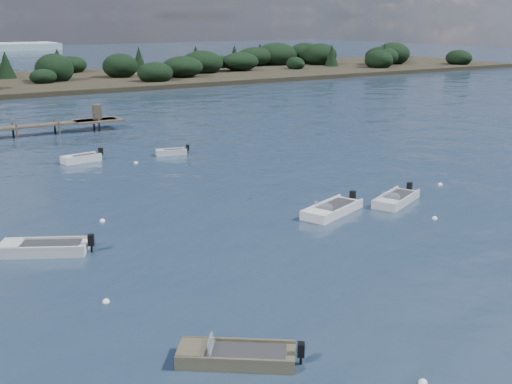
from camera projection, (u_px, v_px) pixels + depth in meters
ground at (33, 118)px, 77.38m from camera, size 400.00×400.00×0.00m
dinghy_near_olive at (236, 358)px, 22.82m from camera, size 4.27×3.73×1.10m
tender_far_white at (81, 160)px, 54.13m from camera, size 3.66×1.71×1.23m
dinghy_mid_white_b at (396, 201)px, 42.23m from camera, size 4.70×3.27×1.17m
dinghy_mid_white_a at (332, 211)px, 39.97m from camera, size 5.13×3.30×1.19m
tender_far_grey_b at (171, 153)px, 56.96m from camera, size 3.02×1.66×1.01m
dinghy_mid_grey at (44, 250)px, 33.29m from camera, size 4.69×3.59×1.21m
buoy_a at (423, 383)px, 21.49m from camera, size 0.32×0.32×0.32m
buoy_b at (435, 219)px, 38.96m from camera, size 0.32×0.32×0.32m
buoy_c at (106, 302)px, 27.60m from camera, size 0.32×0.32×0.32m
buoy_d at (440, 185)px, 46.80m from camera, size 0.32×0.32×0.32m
buoy_e at (136, 163)px, 53.72m from camera, size 0.32×0.32×0.32m
buoy_extra_a at (102, 221)px, 38.46m from camera, size 0.32×0.32×0.32m
far_headland at (113, 70)px, 122.34m from camera, size 190.00×40.00×5.80m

